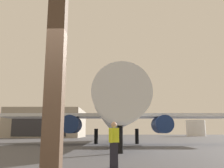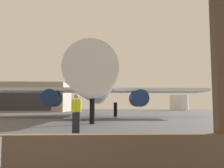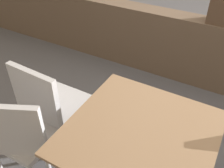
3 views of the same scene
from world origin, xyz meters
name	(u,v)px [view 1 (image 1 of 3)]	position (x,y,z in m)	size (l,w,h in m)	color
ground_plane	(109,140)	(0.00, 40.00, 0.00)	(220.00, 220.00, 0.00)	#4C4C51
window_frame	(54,141)	(0.00, 0.00, 1.23)	(7.60, 0.24, 3.60)	brown
airplane	(118,113)	(1.18, 25.34, 3.46)	(26.12, 31.19, 10.20)	silver
ground_crew_worker	(115,144)	(0.72, 7.01, 0.90)	(0.40, 0.53, 1.74)	black
distant_hangar	(49,124)	(-16.85, 65.68, 3.71)	(18.70, 17.60, 7.43)	#9E9384
fuel_storage_tank	(197,128)	(30.63, 86.81, 2.80)	(6.69, 6.69, 5.60)	white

